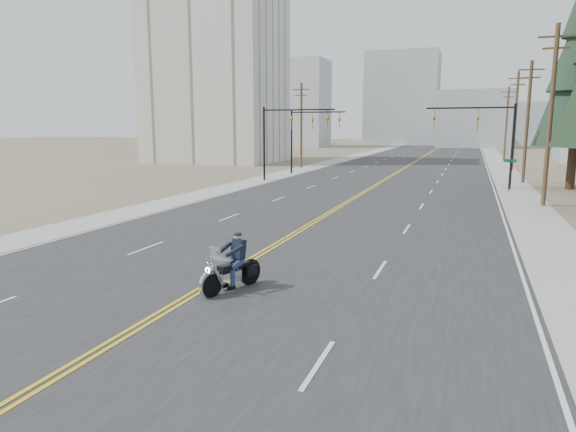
# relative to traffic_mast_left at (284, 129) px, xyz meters

# --- Properties ---
(ground_plane) EXTENTS (400.00, 400.00, 0.00)m
(ground_plane) POSITION_rel_traffic_mast_left_xyz_m (8.98, -32.00, -4.94)
(ground_plane) COLOR #776D56
(ground_plane) RESTS_ON ground
(road) EXTENTS (20.00, 200.00, 0.01)m
(road) POSITION_rel_traffic_mast_left_xyz_m (8.98, 38.00, -4.93)
(road) COLOR #303033
(road) RESTS_ON ground
(sidewalk_left) EXTENTS (3.00, 200.00, 0.01)m
(sidewalk_left) POSITION_rel_traffic_mast_left_xyz_m (-2.52, 38.00, -4.93)
(sidewalk_left) COLOR #A5A5A0
(sidewalk_left) RESTS_ON ground
(sidewalk_right) EXTENTS (3.00, 200.00, 0.01)m
(sidewalk_right) POSITION_rel_traffic_mast_left_xyz_m (20.48, 38.00, -4.93)
(sidewalk_right) COLOR #A5A5A0
(sidewalk_right) RESTS_ON ground
(traffic_mast_left) EXTENTS (7.10, 0.26, 7.00)m
(traffic_mast_left) POSITION_rel_traffic_mast_left_xyz_m (0.00, 0.00, 0.00)
(traffic_mast_left) COLOR black
(traffic_mast_left) RESTS_ON ground
(traffic_mast_right) EXTENTS (7.10, 0.26, 7.00)m
(traffic_mast_right) POSITION_rel_traffic_mast_left_xyz_m (17.95, 0.00, 0.00)
(traffic_mast_right) COLOR black
(traffic_mast_right) RESTS_ON ground
(traffic_mast_far) EXTENTS (6.10, 0.26, 7.00)m
(traffic_mast_far) POSITION_rel_traffic_mast_left_xyz_m (-0.33, 8.00, -0.06)
(traffic_mast_far) COLOR black
(traffic_mast_far) RESTS_ON ground
(street_sign) EXTENTS (0.90, 0.06, 2.62)m
(street_sign) POSITION_rel_traffic_mast_left_xyz_m (19.78, -2.00, -3.13)
(street_sign) COLOR black
(street_sign) RESTS_ON ground
(utility_pole_b) EXTENTS (2.20, 0.30, 11.50)m
(utility_pole_b) POSITION_rel_traffic_mast_left_xyz_m (21.48, -9.00, 1.05)
(utility_pole_b) COLOR brown
(utility_pole_b) RESTS_ON ground
(utility_pole_c) EXTENTS (2.20, 0.30, 11.00)m
(utility_pole_c) POSITION_rel_traffic_mast_left_xyz_m (21.48, 6.00, 0.79)
(utility_pole_c) COLOR brown
(utility_pole_c) RESTS_ON ground
(utility_pole_d) EXTENTS (2.20, 0.30, 11.50)m
(utility_pole_d) POSITION_rel_traffic_mast_left_xyz_m (21.48, 21.00, 1.05)
(utility_pole_d) COLOR brown
(utility_pole_d) RESTS_ON ground
(utility_pole_e) EXTENTS (2.20, 0.30, 11.00)m
(utility_pole_e) POSITION_rel_traffic_mast_left_xyz_m (21.48, 38.00, 0.79)
(utility_pole_e) COLOR brown
(utility_pole_e) RESTS_ON ground
(utility_pole_left) EXTENTS (2.20, 0.30, 10.50)m
(utility_pole_left) POSITION_rel_traffic_mast_left_xyz_m (-3.52, 16.00, 0.54)
(utility_pole_left) COLOR brown
(utility_pole_left) RESTS_ON ground
(apartment_block) EXTENTS (18.00, 14.00, 30.00)m
(apartment_block) POSITION_rel_traffic_mast_left_xyz_m (-19.02, 23.00, 10.06)
(apartment_block) COLOR silver
(apartment_block) RESTS_ON ground
(haze_bldg_a) EXTENTS (14.00, 12.00, 22.00)m
(haze_bldg_a) POSITION_rel_traffic_mast_left_xyz_m (-26.02, 83.00, 6.06)
(haze_bldg_a) COLOR #B7BCC6
(haze_bldg_a) RESTS_ON ground
(haze_bldg_b) EXTENTS (18.00, 14.00, 14.00)m
(haze_bldg_b) POSITION_rel_traffic_mast_left_xyz_m (16.98, 93.00, 2.06)
(haze_bldg_b) COLOR #ADB2B7
(haze_bldg_b) RESTS_ON ground
(haze_bldg_d) EXTENTS (20.00, 15.00, 26.00)m
(haze_bldg_d) POSITION_rel_traffic_mast_left_xyz_m (-3.02, 108.00, 8.06)
(haze_bldg_d) COLOR #ADB2B7
(haze_bldg_d) RESTS_ON ground
(haze_bldg_e) EXTENTS (14.00, 14.00, 12.00)m
(haze_bldg_e) POSITION_rel_traffic_mast_left_xyz_m (33.98, 118.00, 1.06)
(haze_bldg_e) COLOR #B7BCC6
(haze_bldg_e) RESTS_ON ground
(haze_bldg_f) EXTENTS (12.00, 12.00, 16.00)m
(haze_bldg_f) POSITION_rel_traffic_mast_left_xyz_m (-41.02, 98.00, 3.06)
(haze_bldg_f) COLOR #ADB2B7
(haze_bldg_f) RESTS_ON ground
(motorcyclist) EXTENTS (1.78, 2.58, 1.85)m
(motorcyclist) POSITION_rel_traffic_mast_left_xyz_m (9.91, -31.94, -4.01)
(motorcyclist) COLOR black
(motorcyclist) RESTS_ON ground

